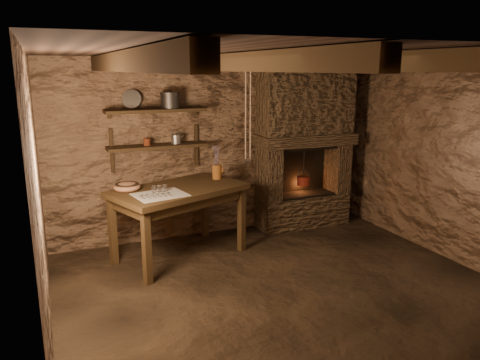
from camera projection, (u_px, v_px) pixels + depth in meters
name	position (u px, v px, depth m)	size (l,w,h in m)	color
floor	(284.00, 290.00, 4.88)	(4.50, 4.50, 0.00)	black
back_wall	(216.00, 148.00, 6.39)	(4.50, 0.04, 2.40)	#493222
front_wall	(446.00, 249.00, 2.81)	(4.50, 0.04, 2.40)	#493222
left_wall	(39.00, 204.00, 3.74)	(0.04, 4.00, 2.40)	#493222
right_wall	(456.00, 161.00, 5.46)	(0.04, 4.00, 2.40)	#493222
ceiling	(289.00, 53.00, 4.32)	(4.50, 4.00, 0.04)	black
beam_far_left	(126.00, 62.00, 3.77)	(0.14, 3.95, 0.16)	black
beam_mid_left	(240.00, 62.00, 4.15)	(0.14, 3.95, 0.16)	black
beam_mid_right	(335.00, 63.00, 4.53)	(0.14, 3.95, 0.16)	black
beam_far_right	(415.00, 63.00, 4.91)	(0.14, 3.95, 0.16)	black
shelf_lower	(157.00, 146.00, 5.90)	(1.25, 0.30, 0.04)	black
shelf_upper	(156.00, 110.00, 5.80)	(1.25, 0.30, 0.04)	black
hearth	(304.00, 143.00, 6.65)	(1.43, 0.51, 2.30)	#3A2B1D
work_table	(179.00, 220.00, 5.64)	(1.75, 1.36, 0.88)	#302110
linen_cloth	(160.00, 195.00, 5.21)	(0.55, 0.45, 0.01)	beige
pewter_cutlery_row	(160.00, 194.00, 5.19)	(0.46, 0.18, 0.01)	gray
drinking_glasses	(159.00, 189.00, 5.30)	(0.18, 0.05, 0.07)	white
stoneware_jug	(217.00, 165.00, 5.95)	(0.15, 0.15, 0.42)	#94531C
wooden_bowl	(127.00, 187.00, 5.42)	(0.31, 0.31, 0.11)	#A96E49
iron_stockpot	(170.00, 101.00, 5.84)	(0.24, 0.24, 0.18)	#32302C
tin_pan	(132.00, 99.00, 5.75)	(0.24, 0.24, 0.03)	#999994
small_kettle	(176.00, 139.00, 5.98)	(0.17, 0.13, 0.18)	#999994
rusty_tin	(147.00, 142.00, 5.84)	(0.08, 0.08, 0.08)	#5F2313
red_pot	(303.00, 180.00, 6.72)	(0.21, 0.21, 0.54)	maroon
hanging_ropes	(248.00, 109.00, 5.42)	(0.08, 0.08, 1.20)	tan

